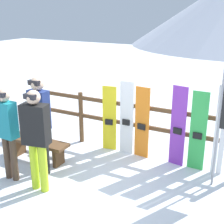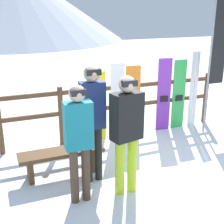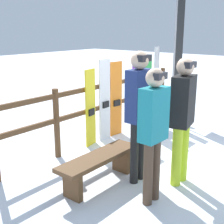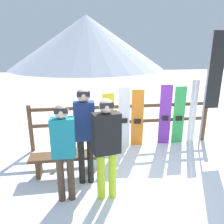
{
  "view_description": "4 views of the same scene",
  "coord_description": "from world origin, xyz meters",
  "px_view_note": "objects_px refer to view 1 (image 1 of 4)",
  "views": [
    {
      "loc": [
        2.59,
        -3.82,
        2.96
      ],
      "look_at": [
        -0.02,
        1.1,
        1.08
      ],
      "focal_mm": 50.0,
      "sensor_mm": 36.0,
      "label": 1
    },
    {
      "loc": [
        -2.35,
        -3.94,
        2.6
      ],
      "look_at": [
        -0.45,
        0.76,
        0.89
      ],
      "focal_mm": 50.0,
      "sensor_mm": 36.0,
      "label": 2
    },
    {
      "loc": [
        -4.37,
        -2.09,
        2.12
      ],
      "look_at": [
        -0.59,
        0.98,
        0.79
      ],
      "focal_mm": 50.0,
      "sensor_mm": 36.0,
      "label": 3
    },
    {
      "loc": [
        -1.05,
        -3.48,
        2.5
      ],
      "look_at": [
        -0.38,
        1.03,
        1.13
      ],
      "focal_mm": 35.0,
      "sensor_mm": 36.0,
      "label": 4
    }
  ],
  "objects_px": {
    "person_black": "(36,134)",
    "snowboard_orange": "(142,123)",
    "snowboard_white": "(127,119)",
    "person_teal": "(7,127)",
    "snowboard_yellow": "(109,119)",
    "bench": "(38,145)",
    "ski_pair_white": "(220,131)",
    "person_navy": "(40,117)",
    "snowboard_purple": "(178,127)",
    "snowboard_green": "(198,132)"
  },
  "relations": [
    {
      "from": "snowboard_purple",
      "to": "ski_pair_white",
      "type": "height_order",
      "value": "ski_pair_white"
    },
    {
      "from": "person_black",
      "to": "snowboard_orange",
      "type": "xyz_separation_m",
      "value": [
        1.03,
        1.95,
        -0.28
      ]
    },
    {
      "from": "bench",
      "to": "snowboard_green",
      "type": "distance_m",
      "value": 3.14
    },
    {
      "from": "snowboard_yellow",
      "to": "snowboard_white",
      "type": "relative_size",
      "value": 0.91
    },
    {
      "from": "snowboard_yellow",
      "to": "ski_pair_white",
      "type": "relative_size",
      "value": 0.83
    },
    {
      "from": "person_black",
      "to": "snowboard_orange",
      "type": "bearing_deg",
      "value": 62.08
    },
    {
      "from": "snowboard_white",
      "to": "person_navy",
      "type": "bearing_deg",
      "value": -124.8
    },
    {
      "from": "person_teal",
      "to": "snowboard_orange",
      "type": "distance_m",
      "value": 2.58
    },
    {
      "from": "snowboard_green",
      "to": "ski_pair_white",
      "type": "bearing_deg",
      "value": 0.5
    },
    {
      "from": "person_teal",
      "to": "snowboard_white",
      "type": "distance_m",
      "value": 2.36
    },
    {
      "from": "person_black",
      "to": "snowboard_green",
      "type": "xyz_separation_m",
      "value": [
        2.15,
        1.95,
        -0.26
      ]
    },
    {
      "from": "person_teal",
      "to": "person_black",
      "type": "bearing_deg",
      "value": -2.89
    },
    {
      "from": "person_teal",
      "to": "snowboard_white",
      "type": "relative_size",
      "value": 1.08
    },
    {
      "from": "bench",
      "to": "person_navy",
      "type": "height_order",
      "value": "person_navy"
    },
    {
      "from": "snowboard_white",
      "to": "ski_pair_white",
      "type": "bearing_deg",
      "value": 0.1
    },
    {
      "from": "person_teal",
      "to": "snowboard_purple",
      "type": "height_order",
      "value": "person_teal"
    },
    {
      "from": "snowboard_orange",
      "to": "ski_pair_white",
      "type": "xyz_separation_m",
      "value": [
        1.51,
        0.0,
        0.11
      ]
    },
    {
      "from": "snowboard_green",
      "to": "ski_pair_white",
      "type": "height_order",
      "value": "ski_pair_white"
    },
    {
      "from": "snowboard_white",
      "to": "person_black",
      "type": "bearing_deg",
      "value": -109.47
    },
    {
      "from": "ski_pair_white",
      "to": "snowboard_green",
      "type": "bearing_deg",
      "value": -179.5
    },
    {
      "from": "snowboard_white",
      "to": "snowboard_orange",
      "type": "bearing_deg",
      "value": -0.01
    },
    {
      "from": "person_black",
      "to": "snowboard_orange",
      "type": "height_order",
      "value": "person_black"
    },
    {
      "from": "bench",
      "to": "ski_pair_white",
      "type": "bearing_deg",
      "value": 18.76
    },
    {
      "from": "bench",
      "to": "person_navy",
      "type": "xyz_separation_m",
      "value": [
        0.42,
        -0.35,
        0.79
      ]
    },
    {
      "from": "bench",
      "to": "snowboard_white",
      "type": "bearing_deg",
      "value": 37.74
    },
    {
      "from": "snowboard_purple",
      "to": "person_navy",
      "type": "bearing_deg",
      "value": -145.11
    },
    {
      "from": "bench",
      "to": "person_navy",
      "type": "distance_m",
      "value": 0.96
    },
    {
      "from": "bench",
      "to": "snowboard_yellow",
      "type": "bearing_deg",
      "value": 47.01
    },
    {
      "from": "bench",
      "to": "person_black",
      "type": "height_order",
      "value": "person_black"
    },
    {
      "from": "person_teal",
      "to": "snowboard_yellow",
      "type": "relative_size",
      "value": 1.19
    },
    {
      "from": "ski_pair_white",
      "to": "snowboard_orange",
      "type": "bearing_deg",
      "value": -179.87
    },
    {
      "from": "person_navy",
      "to": "snowboard_purple",
      "type": "xyz_separation_m",
      "value": [
        2.1,
        1.47,
        -0.32
      ]
    },
    {
      "from": "person_teal",
      "to": "person_navy",
      "type": "relative_size",
      "value": 0.92
    },
    {
      "from": "person_teal",
      "to": "person_black",
      "type": "xyz_separation_m",
      "value": [
        0.68,
        -0.03,
        0.02
      ]
    },
    {
      "from": "person_black",
      "to": "snowboard_white",
      "type": "distance_m",
      "value": 2.08
    },
    {
      "from": "snowboard_orange",
      "to": "snowboard_green",
      "type": "relative_size",
      "value": 0.97
    },
    {
      "from": "snowboard_orange",
      "to": "snowboard_green",
      "type": "xyz_separation_m",
      "value": [
        1.12,
        0.0,
        0.03
      ]
    },
    {
      "from": "person_navy",
      "to": "snowboard_yellow",
      "type": "distance_m",
      "value": 1.64
    },
    {
      "from": "snowboard_white",
      "to": "snowboard_green",
      "type": "xyz_separation_m",
      "value": [
        1.46,
        -0.0,
        -0.01
      ]
    },
    {
      "from": "snowboard_purple",
      "to": "person_teal",
      "type": "bearing_deg",
      "value": -141.97
    },
    {
      "from": "person_black",
      "to": "snowboard_white",
      "type": "height_order",
      "value": "person_black"
    },
    {
      "from": "snowboard_white",
      "to": "snowboard_orange",
      "type": "height_order",
      "value": "snowboard_white"
    },
    {
      "from": "snowboard_orange",
      "to": "snowboard_green",
      "type": "height_order",
      "value": "snowboard_green"
    },
    {
      "from": "person_teal",
      "to": "snowboard_yellow",
      "type": "height_order",
      "value": "person_teal"
    },
    {
      "from": "bench",
      "to": "ski_pair_white",
      "type": "xyz_separation_m",
      "value": [
        3.29,
        1.12,
        0.53
      ]
    },
    {
      "from": "person_black",
      "to": "snowboard_yellow",
      "type": "relative_size",
      "value": 1.24
    },
    {
      "from": "person_navy",
      "to": "snowboard_white",
      "type": "height_order",
      "value": "person_navy"
    },
    {
      "from": "ski_pair_white",
      "to": "person_black",
      "type": "bearing_deg",
      "value": -142.44
    },
    {
      "from": "snowboard_yellow",
      "to": "ski_pair_white",
      "type": "bearing_deg",
      "value": 0.09
    },
    {
      "from": "bench",
      "to": "ski_pair_white",
      "type": "relative_size",
      "value": 0.8
    }
  ]
}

